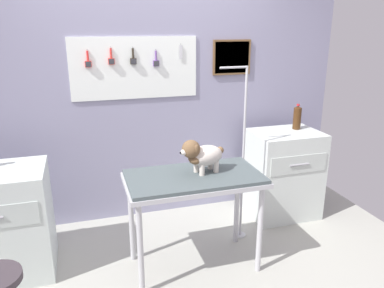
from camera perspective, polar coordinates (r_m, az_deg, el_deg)
ground at (r=3.11m, az=-0.99°, el=-20.85°), size 4.40×4.00×0.04m
rear_wall_panel at (r=3.76m, az=-6.45°, el=5.91°), size 4.00×0.11×2.30m
grooming_table at (r=2.94m, az=0.32°, el=-6.25°), size 1.07×0.58×0.81m
grooming_arm at (r=3.39m, az=7.61°, el=-2.79°), size 0.30×0.11×1.60m
dog at (r=2.89m, az=1.48°, el=-1.64°), size 0.39×0.24×0.28m
cabinet_right at (r=4.00m, az=13.71°, el=-4.41°), size 0.68×0.54×0.90m
soda_bottle at (r=3.97m, az=15.69°, el=3.90°), size 0.08×0.08×0.26m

